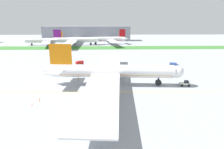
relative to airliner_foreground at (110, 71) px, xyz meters
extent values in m
plane|color=#9399A0|center=(1.43, -5.43, -5.52)|extent=(600.00, 600.00, 0.00)
cube|color=yellow|center=(1.43, -8.35, -5.51)|extent=(280.00, 0.36, 0.01)
cube|color=#38722D|center=(1.43, 112.65, -5.47)|extent=(320.00, 24.00, 0.10)
cylinder|color=white|center=(0.93, -0.06, 0.15)|extent=(48.30, 8.30, 5.04)
cube|color=orange|center=(0.93, -0.06, -0.73)|extent=(46.35, 7.77, 0.60)
sphere|color=white|center=(26.29, -1.80, 0.15)|extent=(4.78, 4.78, 4.78)
cone|color=white|center=(-25.31, 1.73, 0.53)|extent=(5.82, 4.65, 4.28)
cube|color=orange|center=(-19.21, 1.31, 6.69)|extent=(8.67, 1.09, 8.06)
cube|color=white|center=(-19.83, 6.40, 0.90)|extent=(5.82, 8.40, 0.35)
cube|color=white|center=(-20.51, -3.64, 0.90)|extent=(5.82, 8.40, 0.35)
cube|color=white|center=(0.18, 24.19, -0.48)|extent=(13.50, 43.88, 0.40)
cube|color=white|center=(-3.12, -23.99, -0.48)|extent=(13.50, 43.88, 0.40)
cylinder|color=#B7BABF|center=(0.95, 14.38, -2.00)|extent=(4.96, 3.09, 2.77)
cylinder|color=black|center=(3.34, 14.22, -2.00)|extent=(0.61, 2.93, 2.91)
cylinder|color=#B7BABF|center=(-1.01, -14.38, -2.00)|extent=(4.96, 3.09, 2.77)
cylinder|color=black|center=(1.37, -14.54, -2.00)|extent=(0.61, 2.93, 2.91)
cylinder|color=black|center=(19.15, -1.31, -3.34)|extent=(0.53, 0.53, 1.95)
cylinder|color=black|center=(19.15, -1.31, -4.32)|extent=(2.46, 1.24, 2.39)
cylinder|color=black|center=(-2.73, 2.84, -3.34)|extent=(0.53, 0.53, 1.95)
cylinder|color=black|center=(-2.73, 2.84, -4.32)|extent=(2.46, 1.24, 2.39)
cylinder|color=black|center=(-3.09, -2.44, -3.34)|extent=(0.53, 0.53, 1.95)
cylinder|color=black|center=(-3.09, -2.44, -4.32)|extent=(2.46, 1.24, 2.39)
cube|color=black|center=(25.53, -1.75, 0.78)|extent=(2.02, 3.89, 0.91)
sphere|color=black|center=(-17.12, 3.64, 0.60)|extent=(0.35, 0.35, 0.35)
sphere|color=black|center=(-11.92, 3.29, 0.60)|extent=(0.35, 0.35, 0.35)
sphere|color=black|center=(-6.71, 2.93, 0.60)|extent=(0.35, 0.35, 0.35)
sphere|color=black|center=(-1.51, 2.58, 0.60)|extent=(0.35, 0.35, 0.35)
sphere|color=black|center=(3.70, 2.22, 0.60)|extent=(0.35, 0.35, 0.35)
sphere|color=black|center=(8.91, 1.86, 0.60)|extent=(0.35, 0.35, 0.35)
sphere|color=black|center=(14.11, 1.51, 0.60)|extent=(0.35, 0.35, 0.35)
sphere|color=black|center=(19.32, 1.15, 0.60)|extent=(0.35, 0.35, 0.35)
cube|color=white|center=(29.48, -2.02, -4.69)|extent=(4.08, 2.21, 0.75)
cube|color=black|center=(30.07, -2.06, -3.87)|extent=(1.52, 1.57, 0.90)
cylinder|color=black|center=(26.61, -1.82, -4.92)|extent=(1.80, 0.24, 0.12)
cylinder|color=black|center=(28.03, -2.89, -5.07)|extent=(0.92, 0.41, 0.90)
cylinder|color=black|center=(28.16, -0.96, -5.07)|extent=(0.92, 0.41, 0.90)
cylinder|color=black|center=(30.80, -3.08, -5.07)|extent=(0.92, 0.41, 0.90)
cylinder|color=black|center=(30.93, -1.14, -5.07)|extent=(0.92, 0.41, 0.90)
cylinder|color=black|center=(-13.41, 6.05, -5.11)|extent=(0.12, 0.12, 0.81)
cylinder|color=orange|center=(-13.46, 6.18, -4.44)|extent=(0.10, 0.10, 0.52)
cylinder|color=black|center=(-13.34, 5.87, -5.11)|extent=(0.12, 0.12, 0.81)
cylinder|color=orange|center=(-13.29, 5.73, -4.44)|extent=(0.10, 0.10, 0.52)
cube|color=orange|center=(-13.38, 5.96, -4.41)|extent=(0.37, 0.48, 0.58)
sphere|color=brown|center=(-13.38, 5.96, -4.00)|extent=(0.22, 0.22, 0.22)
cube|color=#F2590C|center=(-23.38, -14.46, -5.50)|extent=(0.36, 0.36, 0.03)
cone|color=#F2590C|center=(-23.38, -14.46, -5.21)|extent=(0.28, 0.28, 0.55)
cylinder|color=white|center=(-23.38, -14.46, -5.18)|extent=(0.17, 0.17, 0.06)
cube|color=#F2590C|center=(-22.77, -16.39, -5.50)|extent=(0.36, 0.36, 0.03)
cone|color=#F2590C|center=(-22.77, -16.39, -5.21)|extent=(0.28, 0.28, 0.55)
cylinder|color=white|center=(-22.77, -16.39, -5.18)|extent=(0.17, 0.17, 0.06)
cube|color=#F2590C|center=(-24.03, -19.51, -5.50)|extent=(0.36, 0.36, 0.03)
cone|color=#F2590C|center=(-24.03, -19.51, -5.21)|extent=(0.28, 0.28, 0.55)
cylinder|color=white|center=(-24.03, -19.51, -5.18)|extent=(0.17, 0.17, 0.06)
cube|color=#33478C|center=(34.20, 26.88, -3.71)|extent=(4.16, 3.30, 2.72)
cube|color=#33478C|center=(36.44, 26.24, -4.22)|extent=(1.99, 2.59, 1.70)
cube|color=#263347|center=(37.07, 26.05, -3.87)|extent=(0.63, 1.95, 0.75)
cylinder|color=black|center=(36.77, 27.38, -5.07)|extent=(0.95, 0.54, 0.90)
cylinder|color=black|center=(36.11, 25.09, -5.07)|extent=(0.95, 0.54, 0.90)
cylinder|color=black|center=(33.66, 28.28, -5.07)|extent=(0.95, 0.54, 0.90)
cylinder|color=black|center=(33.00, 25.98, -5.07)|extent=(0.95, 0.54, 0.90)
cube|color=#B21E19|center=(-16.45, 36.78, -4.05)|extent=(3.83, 3.16, 2.04)
cube|color=#B21E19|center=(-18.40, 36.01, -4.20)|extent=(1.93, 2.34, 1.73)
cube|color=#263347|center=(-18.95, 35.80, -3.85)|extent=(0.72, 1.67, 0.76)
cylinder|color=black|center=(-18.01, 35.04, -5.07)|extent=(0.95, 0.61, 0.90)
cylinder|color=black|center=(-18.79, 36.99, -5.07)|extent=(0.95, 0.61, 0.90)
cylinder|color=black|center=(-15.30, 36.11, -5.07)|extent=(0.95, 0.61, 0.90)
cylinder|color=black|center=(-16.07, 38.06, -5.07)|extent=(0.95, 0.61, 0.90)
cylinder|color=white|center=(-66.10, 136.80, -0.69)|extent=(35.66, 12.50, 4.29)
cube|color=orange|center=(-66.10, 136.80, -1.44)|extent=(34.19, 11.84, 0.51)
sphere|color=white|center=(-84.57, 132.36, -0.69)|extent=(4.07, 4.07, 4.07)
cone|color=white|center=(-46.89, 141.42, -0.37)|extent=(5.44, 4.65, 3.65)
cube|color=orange|center=(-51.54, 140.30, 4.88)|extent=(6.34, 1.92, 6.86)
cube|color=white|center=(-49.84, 136.30, -0.05)|extent=(5.42, 7.59, 0.30)
cube|color=white|center=(-51.85, 144.64, -0.05)|extent=(5.42, 7.59, 0.30)
cube|color=white|center=(-60.11, 119.54, -1.23)|extent=(15.13, 33.03, 0.34)
cube|color=white|center=(-68.62, 154.90, -1.23)|extent=(15.13, 33.03, 0.34)
cylinder|color=#B7BABF|center=(-62.84, 126.31, -2.52)|extent=(4.51, 3.25, 2.36)
cylinder|color=black|center=(-64.82, 125.83, -2.52)|extent=(0.92, 2.49, 2.48)
cylinder|color=#B7BABF|center=(-67.97, 147.63, -2.52)|extent=(4.51, 3.25, 2.36)
cylinder|color=black|center=(-69.95, 147.15, -2.52)|extent=(0.92, 2.49, 2.48)
cylinder|color=black|center=(-79.27, 133.63, -3.67)|extent=(0.45, 0.45, 1.66)
cylinder|color=black|center=(-79.27, 133.63, -4.50)|extent=(2.19, 1.37, 2.04)
cylinder|color=black|center=(-62.80, 135.28, -3.67)|extent=(0.45, 0.45, 1.66)
cylinder|color=black|center=(-62.80, 135.28, -4.50)|extent=(2.19, 1.37, 2.04)
cylinder|color=black|center=(-63.85, 139.66, -3.67)|extent=(0.45, 0.45, 1.66)
cylinder|color=black|center=(-63.85, 139.66, -4.50)|extent=(2.19, 1.37, 2.04)
cylinder|color=white|center=(-34.28, 134.02, 0.09)|extent=(42.92, 6.01, 4.99)
cube|color=#661472|center=(-34.28, 134.02, -0.78)|extent=(41.20, 5.57, 0.60)
sphere|color=white|center=(-11.51, 134.57, 0.09)|extent=(4.74, 4.74, 4.74)
cone|color=white|center=(-57.92, 133.46, 0.47)|extent=(5.58, 4.37, 4.24)
cube|color=#661472|center=(-52.26, 133.59, 6.57)|extent=(7.72, 0.68, 7.98)
cube|color=white|center=(-53.23, 138.56, 0.84)|extent=(4.90, 8.09, 0.35)
cube|color=white|center=(-52.99, 128.59, 0.84)|extent=(4.90, 8.09, 0.35)
cube|color=white|center=(-36.94, 155.72, -0.53)|extent=(10.34, 38.75, 0.40)
cube|color=white|center=(-35.90, 112.22, -0.53)|extent=(10.34, 38.75, 0.40)
cylinder|color=#B7BABF|center=(-35.45, 147.09, -2.04)|extent=(4.80, 2.85, 2.74)
cylinder|color=black|center=(-33.08, 147.14, -2.04)|extent=(0.48, 2.89, 2.88)
cylinder|color=#B7BABF|center=(-34.82, 120.92, -2.04)|extent=(4.80, 2.85, 2.74)
cylinder|color=black|center=(-32.45, 120.97, -2.04)|extent=(0.48, 2.89, 2.88)
cylinder|color=black|center=(-18.01, 134.41, -3.37)|extent=(0.52, 0.52, 1.93)
cylinder|color=black|center=(-18.01, 134.41, -4.33)|extent=(2.39, 1.12, 2.37)
cylinder|color=black|center=(-37.77, 136.56, -3.37)|extent=(0.52, 0.52, 1.93)
cylinder|color=black|center=(-37.77, 136.56, -4.33)|extent=(2.39, 1.12, 2.37)
cylinder|color=black|center=(-37.64, 131.32, -3.37)|extent=(0.52, 0.52, 1.93)
cylinder|color=black|center=(-37.64, 131.32, -4.33)|extent=(2.39, 1.12, 2.37)
cylinder|color=white|center=(0.62, 141.77, 0.04)|extent=(36.95, 10.18, 4.94)
cube|color=#B20C14|center=(0.62, 141.77, -0.82)|extent=(35.44, 9.58, 0.59)
sphere|color=white|center=(-18.84, 138.92, 0.04)|extent=(4.70, 4.70, 4.70)
cone|color=white|center=(20.93, 144.73, 0.42)|extent=(5.99, 4.94, 4.20)
cube|color=#B20C14|center=(15.83, 143.99, 6.47)|extent=(6.59, 1.44, 7.91)
cube|color=white|center=(17.27, 139.20, 0.79)|extent=(5.13, 8.41, 0.35)
cube|color=white|center=(15.84, 148.99, 0.79)|extent=(5.13, 8.41, 0.35)
cube|color=white|center=(5.17, 123.28, -0.57)|extent=(12.73, 33.77, 0.40)
cube|color=white|center=(-0.31, 160.78, -0.57)|extent=(12.73, 33.77, 0.40)
cylinder|color=#B7BABF|center=(3.01, 130.46, -2.07)|extent=(5.04, 3.37, 2.72)
cylinder|color=black|center=(0.69, 130.12, -2.07)|extent=(0.82, 2.88, 2.85)
cylinder|color=#B7BABF|center=(-0.33, 153.28, -2.07)|extent=(5.04, 3.37, 2.72)
cylinder|color=black|center=(-2.65, 152.95, -2.07)|extent=(0.82, 2.88, 2.85)
cylinder|color=black|center=(-13.15, 139.75, -3.38)|extent=(0.52, 0.52, 1.92)
cylinder|color=black|center=(-13.15, 139.75, -4.34)|extent=(2.48, 1.38, 2.35)
cylinder|color=black|center=(3.89, 139.62, -3.38)|extent=(0.52, 0.52, 1.92)
cylinder|color=black|center=(3.89, 139.62, -4.34)|extent=(2.48, 1.38, 2.35)
cylinder|color=black|center=(3.14, 144.76, -3.38)|extent=(0.52, 0.52, 1.92)
cylinder|color=black|center=(3.14, 144.76, -4.34)|extent=(2.48, 1.38, 2.35)
cube|color=gray|center=(-26.57, 185.09, 3.48)|extent=(109.81, 20.00, 18.00)
camera|label=1|loc=(-1.20, -75.70, 19.31)|focal=31.81mm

